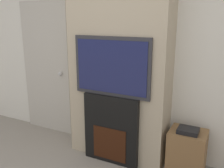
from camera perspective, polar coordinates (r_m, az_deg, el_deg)
The scene contains 6 objects.
wall_back at distance 3.23m, azimuth 3.55°, elevation 7.83°, with size 6.00×0.06×2.70m.
chimney_breast at distance 3.02m, azimuth 1.77°, elevation 7.35°, with size 1.23×0.41×2.70m.
fireplace at distance 3.10m, azimuth -0.01°, elevation -10.26°, with size 0.70×0.15×0.86m.
television at distance 2.86m, azimuth -0.03°, elevation 3.99°, with size 0.95×0.07×0.69m.
media_stand at distance 3.07m, azimuth 16.73°, elevation -14.56°, with size 0.41×0.34×0.57m.
entry_door at distance 3.95m, azimuth -14.75°, elevation 3.41°, with size 0.85×0.09×1.98m.
Camera 1 is at (1.27, -0.91, 1.75)m, focal length 40.00 mm.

